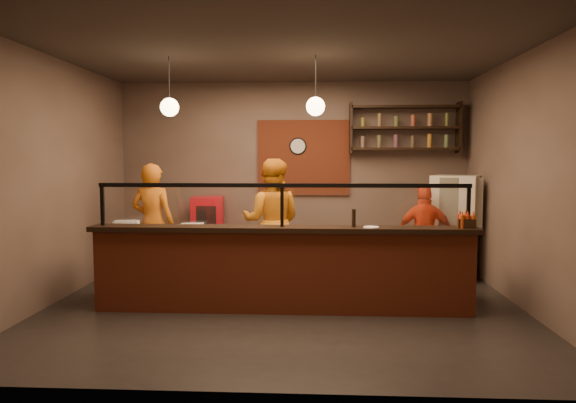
# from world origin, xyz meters

# --- Properties ---
(floor) EXTENTS (6.00, 6.00, 0.00)m
(floor) POSITION_xyz_m (0.00, 0.00, 0.00)
(floor) COLOR black
(floor) RESTS_ON ground
(ceiling) EXTENTS (6.00, 6.00, 0.00)m
(ceiling) POSITION_xyz_m (0.00, 0.00, 3.20)
(ceiling) COLOR #38312B
(ceiling) RESTS_ON wall_back
(wall_back) EXTENTS (6.00, 0.00, 6.00)m
(wall_back) POSITION_xyz_m (0.00, 2.50, 1.60)
(wall_back) COLOR #6A574E
(wall_back) RESTS_ON floor
(wall_left) EXTENTS (0.00, 5.00, 5.00)m
(wall_left) POSITION_xyz_m (-3.00, 0.00, 1.60)
(wall_left) COLOR #6A574E
(wall_left) RESTS_ON floor
(wall_right) EXTENTS (0.00, 5.00, 5.00)m
(wall_right) POSITION_xyz_m (3.00, 0.00, 1.60)
(wall_right) COLOR #6A574E
(wall_right) RESTS_ON floor
(wall_front) EXTENTS (6.00, 0.00, 6.00)m
(wall_front) POSITION_xyz_m (0.00, -2.50, 1.60)
(wall_front) COLOR #6A574E
(wall_front) RESTS_ON floor
(brick_patch) EXTENTS (1.60, 0.04, 1.30)m
(brick_patch) POSITION_xyz_m (0.20, 2.47, 1.90)
(brick_patch) COLOR #983D21
(brick_patch) RESTS_ON wall_back
(service_counter) EXTENTS (4.60, 0.25, 1.00)m
(service_counter) POSITION_xyz_m (0.00, -0.30, 0.50)
(service_counter) COLOR #983D21
(service_counter) RESTS_ON floor
(counter_ledge) EXTENTS (4.70, 0.37, 0.06)m
(counter_ledge) POSITION_xyz_m (0.00, -0.30, 1.03)
(counter_ledge) COLOR black
(counter_ledge) RESTS_ON service_counter
(worktop_cabinet) EXTENTS (4.60, 0.75, 0.85)m
(worktop_cabinet) POSITION_xyz_m (0.00, 0.20, 0.42)
(worktop_cabinet) COLOR gray
(worktop_cabinet) RESTS_ON floor
(worktop) EXTENTS (4.60, 0.75, 0.05)m
(worktop) POSITION_xyz_m (0.00, 0.20, 0.88)
(worktop) COLOR silver
(worktop) RESTS_ON worktop_cabinet
(sneeze_guard) EXTENTS (4.50, 0.05, 0.52)m
(sneeze_guard) POSITION_xyz_m (0.00, -0.30, 1.37)
(sneeze_guard) COLOR white
(sneeze_guard) RESTS_ON counter_ledge
(wall_shelving) EXTENTS (1.84, 0.28, 0.85)m
(wall_shelving) POSITION_xyz_m (1.90, 2.32, 2.40)
(wall_shelving) COLOR black
(wall_shelving) RESTS_ON wall_back
(wall_clock) EXTENTS (0.30, 0.04, 0.30)m
(wall_clock) POSITION_xyz_m (0.10, 2.46, 2.10)
(wall_clock) COLOR black
(wall_clock) RESTS_ON wall_back
(pendant_left) EXTENTS (0.24, 0.24, 0.77)m
(pendant_left) POSITION_xyz_m (-1.50, 0.20, 2.55)
(pendant_left) COLOR black
(pendant_left) RESTS_ON ceiling
(pendant_right) EXTENTS (0.24, 0.24, 0.77)m
(pendant_right) POSITION_xyz_m (0.40, 0.20, 2.55)
(pendant_right) COLOR black
(pendant_right) RESTS_ON ceiling
(cook_left) EXTENTS (0.70, 0.50, 1.81)m
(cook_left) POSITION_xyz_m (-2.05, 1.11, 0.91)
(cook_left) COLOR orange
(cook_left) RESTS_ON floor
(cook_mid) EXTENTS (0.97, 0.78, 1.88)m
(cook_mid) POSITION_xyz_m (-0.25, 1.20, 0.94)
(cook_mid) COLOR orange
(cook_mid) RESTS_ON floor
(cook_right) EXTENTS (0.89, 0.40, 1.49)m
(cook_right) POSITION_xyz_m (2.05, 1.26, 0.75)
(cook_right) COLOR red
(cook_right) RESTS_ON floor
(fridge) EXTENTS (0.88, 0.86, 1.62)m
(fridge) POSITION_xyz_m (2.60, 1.69, 0.81)
(fridge) COLOR silver
(fridge) RESTS_ON floor
(red_cooler) EXTENTS (0.57, 0.54, 1.24)m
(red_cooler) POSITION_xyz_m (-1.43, 2.15, 0.62)
(red_cooler) COLOR red
(red_cooler) RESTS_ON floor
(pizza_dough) EXTENTS (0.70, 0.70, 0.01)m
(pizza_dough) POSITION_xyz_m (-0.05, 0.13, 0.91)
(pizza_dough) COLOR beige
(pizza_dough) RESTS_ON worktop
(prep_tub_a) EXTENTS (0.35, 0.31, 0.15)m
(prep_tub_a) POSITION_xyz_m (-2.15, 0.28, 0.97)
(prep_tub_a) COLOR silver
(prep_tub_a) RESTS_ON worktop
(prep_tub_b) EXTENTS (0.29, 0.23, 0.14)m
(prep_tub_b) POSITION_xyz_m (-2.15, 0.29, 0.97)
(prep_tub_b) COLOR white
(prep_tub_b) RESTS_ON worktop
(prep_tub_c) EXTENTS (0.33, 0.28, 0.14)m
(prep_tub_c) POSITION_xyz_m (-1.18, 0.02, 0.97)
(prep_tub_c) COLOR white
(prep_tub_c) RESTS_ON worktop
(rolling_pin) EXTENTS (0.31, 0.11, 0.05)m
(rolling_pin) POSITION_xyz_m (-1.76, 0.31, 0.93)
(rolling_pin) COLOR gold
(rolling_pin) RESTS_ON worktop
(condiment_caddy) EXTENTS (0.22, 0.18, 0.11)m
(condiment_caddy) POSITION_xyz_m (2.20, -0.30, 1.11)
(condiment_caddy) COLOR black
(condiment_caddy) RESTS_ON counter_ledge
(pepper_mill) EXTENTS (0.05, 0.05, 0.22)m
(pepper_mill) POSITION_xyz_m (0.87, -0.29, 1.17)
(pepper_mill) COLOR black
(pepper_mill) RESTS_ON counter_ledge
(small_plate) EXTENTS (0.23, 0.23, 0.01)m
(small_plate) POSITION_xyz_m (1.07, -0.36, 1.07)
(small_plate) COLOR white
(small_plate) RESTS_ON counter_ledge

